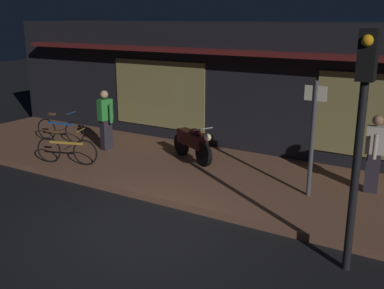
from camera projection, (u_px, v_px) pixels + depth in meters
The scene contains 10 objects.
ground_plane at pixel (146, 228), 8.38m from camera, with size 60.00×60.00×0.00m, color black.
sidewalk_slab at pixel (221, 177), 10.83m from camera, with size 18.00×4.00×0.15m, color brown.
storefront_building at pixel (277, 86), 13.15m from camera, with size 18.00×3.30×3.60m.
motorcycle at pixel (193, 142), 11.65m from camera, with size 1.57×0.93×0.97m.
bicycle_parked at pixel (60, 130), 13.50m from camera, with size 1.64×0.44×0.91m.
bicycle_extra at pixel (67, 150), 11.45m from camera, with size 1.59×0.60×0.91m.
person_photographer at pixel (105, 119), 12.55m from camera, with size 0.62×0.42×1.67m.
person_bystander at pixel (374, 152), 9.47m from camera, with size 0.41×0.62×1.67m.
sign_post at pixel (313, 132), 9.14m from camera, with size 0.44×0.09×2.40m.
traffic_light_pole at pixel (362, 111), 6.34m from camera, with size 0.24×0.33×3.60m.
Camera 1 is at (4.70, -6.10, 3.76)m, focal length 42.55 mm.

